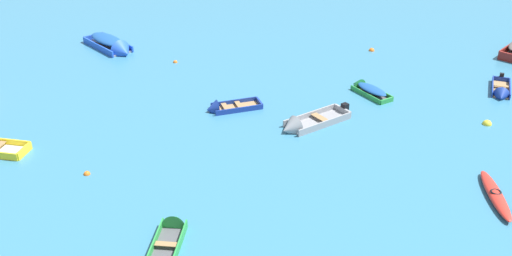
# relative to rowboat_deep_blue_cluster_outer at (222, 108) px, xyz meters

# --- Properties ---
(rowboat_deep_blue_cluster_outer) EXTENTS (3.20, 1.91, 0.99)m
(rowboat_deep_blue_cluster_outer) POSITION_rel_rowboat_deep_blue_cluster_outer_xyz_m (0.00, 0.00, 0.00)
(rowboat_deep_blue_cluster_outer) COLOR #99754C
(rowboat_deep_blue_cluster_outer) RESTS_ON ground_plane
(rowboat_green_midfield_right) EXTENTS (1.29, 3.05, 0.90)m
(rowboat_green_midfield_right) POSITION_rel_rowboat_deep_blue_cluster_outer_xyz_m (-1.45, -10.75, 0.03)
(rowboat_green_midfield_right) COLOR #4C4C51
(rowboat_green_midfield_right) RESTS_ON ground_plane
(kayak_red_near_left) EXTENTS (0.81, 3.79, 0.36)m
(kayak_red_near_left) POSITION_rel_rowboat_deep_blue_cluster_outer_xyz_m (11.81, -8.38, 0.04)
(kayak_red_near_left) COLOR red
(kayak_red_near_left) RESTS_ON ground_plane
(rowboat_grey_midfield_left) EXTENTS (4.02, 3.31, 1.19)m
(rowboat_grey_midfield_left) POSITION_rel_rowboat_deep_blue_cluster_outer_xyz_m (4.20, -2.06, 0.04)
(rowboat_grey_midfield_left) COLOR gray
(rowboat_grey_midfield_left) RESTS_ON ground_plane
(rowboat_blue_near_camera) EXTENTS (4.17, 4.43, 1.45)m
(rowboat_blue_near_camera) POSITION_rel_rowboat_deep_blue_cluster_outer_xyz_m (-7.71, 9.29, 0.21)
(rowboat_blue_near_camera) COLOR gray
(rowboat_blue_near_camera) RESTS_ON ground_plane
(rowboat_deep_blue_outer_right) EXTENTS (1.90, 3.12, 0.90)m
(rowboat_deep_blue_outer_right) POSITION_rel_rowboat_deep_blue_cluster_outer_xyz_m (15.88, 1.90, 0.02)
(rowboat_deep_blue_outer_right) COLOR #99754C
(rowboat_deep_blue_outer_right) RESTS_ON ground_plane
(rowboat_green_back_row_left) EXTENTS (2.31, 2.92, 0.90)m
(rowboat_green_back_row_left) POSITION_rel_rowboat_deep_blue_cluster_outer_xyz_m (8.23, 2.35, 0.08)
(rowboat_green_back_row_left) COLOR #4C4C51
(rowboat_green_back_row_left) RESTS_ON ground_plane
(mooring_buoy_trailing) EXTENTS (0.30, 0.30, 0.30)m
(mooring_buoy_trailing) POSITION_rel_rowboat_deep_blue_cluster_outer_xyz_m (-5.76, -6.37, -0.14)
(mooring_buoy_trailing) COLOR orange
(mooring_buoy_trailing) RESTS_ON ground_plane
(mooring_buoy_near_foreground) EXTENTS (0.29, 0.29, 0.29)m
(mooring_buoy_near_foreground) POSITION_rel_rowboat_deep_blue_cluster_outer_xyz_m (-3.30, 7.06, -0.14)
(mooring_buoy_near_foreground) COLOR orange
(mooring_buoy_near_foreground) RESTS_ON ground_plane
(mooring_buoy_central) EXTENTS (0.38, 0.38, 0.38)m
(mooring_buoy_central) POSITION_rel_rowboat_deep_blue_cluster_outer_xyz_m (9.77, 9.07, -0.14)
(mooring_buoy_central) COLOR orange
(mooring_buoy_central) RESTS_ON ground_plane
(mooring_buoy_midfield) EXTENTS (0.48, 0.48, 0.48)m
(mooring_buoy_midfield) POSITION_rel_rowboat_deep_blue_cluster_outer_xyz_m (13.83, -1.71, -0.14)
(mooring_buoy_midfield) COLOR yellow
(mooring_buoy_midfield) RESTS_ON ground_plane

